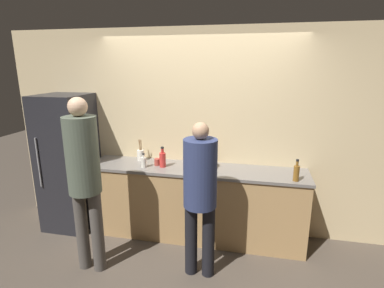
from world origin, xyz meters
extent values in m
plane|color=#4C4238|center=(0.00, 0.00, 0.00)|extent=(14.00, 14.00, 0.00)
cube|color=#D6BC8C|center=(0.00, 0.62, 1.30)|extent=(5.20, 0.06, 2.60)
cube|color=tan|center=(0.00, 0.33, 0.45)|extent=(2.67, 0.57, 0.89)
cube|color=slate|center=(0.00, 0.33, 0.91)|extent=(2.70, 0.60, 0.03)
cube|color=#232328|center=(-1.71, 0.27, 0.90)|extent=(0.60, 0.65, 1.79)
cylinder|color=#99999E|center=(-1.89, -0.07, 0.99)|extent=(0.02, 0.02, 0.63)
cylinder|color=#4C4742|center=(-1.05, -0.55, 0.45)|extent=(0.13, 0.13, 0.89)
cylinder|color=#4C4742|center=(-0.87, -0.55, 0.45)|extent=(0.13, 0.13, 0.89)
cylinder|color=#515B4C|center=(-0.96, -0.55, 1.28)|extent=(0.32, 0.32, 0.78)
sphere|color=#DBAD89|center=(-0.96, -0.55, 1.77)|extent=(0.19, 0.19, 0.19)
cylinder|color=black|center=(0.10, -0.39, 0.39)|extent=(0.13, 0.13, 0.78)
cylinder|color=black|center=(0.29, -0.39, 0.39)|extent=(0.13, 0.13, 0.78)
cylinder|color=navy|center=(0.20, -0.39, 1.13)|extent=(0.33, 0.33, 0.69)
sphere|color=tan|center=(0.20, -0.39, 1.55)|extent=(0.16, 0.16, 0.16)
cylinder|color=brown|center=(0.09, 0.39, 0.97)|extent=(0.31, 0.31, 0.09)
ellipsoid|color=yellow|center=(0.13, 0.39, 1.04)|extent=(0.15, 0.12, 0.04)
cylinder|color=silver|center=(-0.76, 0.46, 1.00)|extent=(0.09, 0.09, 0.14)
cylinder|color=#99754C|center=(-0.77, 0.46, 1.10)|extent=(0.01, 0.05, 0.22)
cylinder|color=#99754C|center=(-0.76, 0.47, 1.10)|extent=(0.03, 0.04, 0.22)
cylinder|color=#99754C|center=(-0.76, 0.45, 1.10)|extent=(0.05, 0.01, 0.22)
cylinder|color=red|center=(-0.40, 0.27, 1.02)|extent=(0.08, 0.08, 0.18)
cylinder|color=red|center=(-0.40, 0.27, 1.14)|extent=(0.04, 0.04, 0.06)
cylinder|color=black|center=(-0.40, 0.27, 1.17)|extent=(0.04, 0.04, 0.02)
cylinder|color=silver|center=(-0.62, 0.20, 0.99)|extent=(0.06, 0.06, 0.13)
cylinder|color=silver|center=(-0.62, 0.20, 1.07)|extent=(0.03, 0.03, 0.04)
cylinder|color=black|center=(-0.62, 0.20, 1.10)|extent=(0.03, 0.03, 0.01)
cylinder|color=brown|center=(1.16, 0.13, 1.01)|extent=(0.06, 0.06, 0.17)
cylinder|color=brown|center=(1.16, 0.13, 1.13)|extent=(0.03, 0.03, 0.05)
cylinder|color=black|center=(1.16, 0.13, 1.16)|extent=(0.03, 0.03, 0.02)
cylinder|color=#A33D33|center=(-0.49, 0.32, 0.97)|extent=(0.08, 0.08, 0.08)
camera|label=1|loc=(0.70, -3.08, 2.14)|focal=28.00mm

